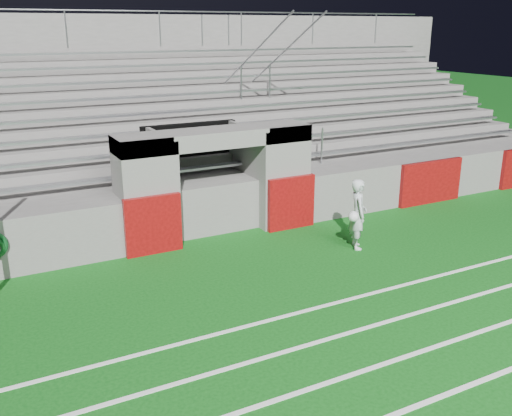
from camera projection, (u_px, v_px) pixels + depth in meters
ground at (289, 287)px, 11.27m from camera, size 90.00×90.00×0.00m
stadium_structure at (157, 143)px, 17.53m from camera, size 26.00×8.48×5.42m
goalkeeper_with_ball at (358, 214)px, 13.01m from camera, size 0.78×0.78×1.64m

